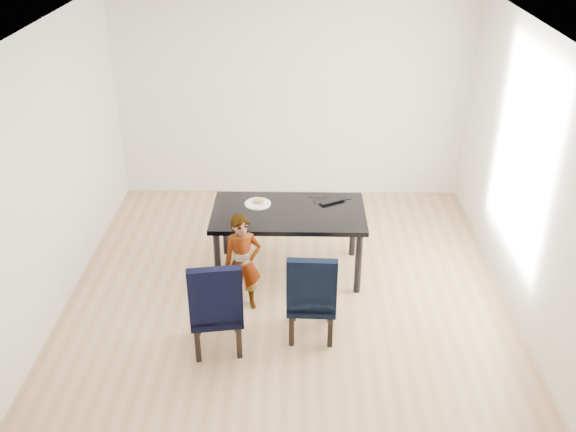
{
  "coord_description": "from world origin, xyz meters",
  "views": [
    {
      "loc": [
        0.11,
        -5.42,
        3.87
      ],
      "look_at": [
        0.0,
        0.2,
        0.85
      ],
      "focal_mm": 40.0,
      "sensor_mm": 36.0,
      "label": 1
    }
  ],
  "objects_px": {
    "plate": "(258,204)",
    "chair_right": "(312,292)",
    "dining_table": "(289,242)",
    "child": "(243,263)",
    "chair_left": "(216,303)",
    "laptop": "(330,199)"
  },
  "relations": [
    {
      "from": "plate",
      "to": "chair_right",
      "type": "bearing_deg",
      "value": -64.94
    },
    {
      "from": "chair_left",
      "to": "laptop",
      "type": "distance_m",
      "value": 1.88
    },
    {
      "from": "laptop",
      "to": "child",
      "type": "bearing_deg",
      "value": 16.91
    },
    {
      "from": "chair_left",
      "to": "child",
      "type": "relative_size",
      "value": 0.94
    },
    {
      "from": "dining_table",
      "to": "laptop",
      "type": "distance_m",
      "value": 0.64
    },
    {
      "from": "plate",
      "to": "laptop",
      "type": "xyz_separation_m",
      "value": [
        0.77,
        0.12,
        0.0
      ]
    },
    {
      "from": "plate",
      "to": "laptop",
      "type": "distance_m",
      "value": 0.78
    },
    {
      "from": "dining_table",
      "to": "child",
      "type": "height_order",
      "value": "child"
    },
    {
      "from": "plate",
      "to": "laptop",
      "type": "height_order",
      "value": "laptop"
    },
    {
      "from": "child",
      "to": "laptop",
      "type": "relative_size",
      "value": 3.49
    },
    {
      "from": "chair_left",
      "to": "laptop",
      "type": "xyz_separation_m",
      "value": [
        1.07,
        1.52,
        0.28
      ]
    },
    {
      "from": "chair_left",
      "to": "plate",
      "type": "xyz_separation_m",
      "value": [
        0.3,
        1.41,
        0.28
      ]
    },
    {
      "from": "child",
      "to": "laptop",
      "type": "bearing_deg",
      "value": 32.27
    },
    {
      "from": "dining_table",
      "to": "plate",
      "type": "relative_size",
      "value": 5.77
    },
    {
      "from": "child",
      "to": "plate",
      "type": "height_order",
      "value": "child"
    },
    {
      "from": "dining_table",
      "to": "child",
      "type": "xyz_separation_m",
      "value": [
        -0.44,
        -0.65,
        0.14
      ]
    },
    {
      "from": "chair_right",
      "to": "child",
      "type": "bearing_deg",
      "value": 150.56
    },
    {
      "from": "dining_table",
      "to": "plate",
      "type": "distance_m",
      "value": 0.53
    },
    {
      "from": "chair_right",
      "to": "child",
      "type": "relative_size",
      "value": 0.91
    },
    {
      "from": "chair_left",
      "to": "chair_right",
      "type": "height_order",
      "value": "chair_left"
    },
    {
      "from": "child",
      "to": "plate",
      "type": "distance_m",
      "value": 0.84
    },
    {
      "from": "child",
      "to": "chair_right",
      "type": "bearing_deg",
      "value": -45.44
    }
  ]
}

